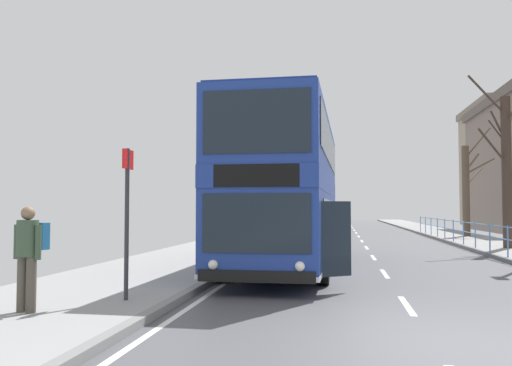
# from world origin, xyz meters

# --- Properties ---
(ground) EXTENTS (15.80, 140.00, 0.20)m
(ground) POSITION_xyz_m (-0.72, -0.00, 0.04)
(ground) COLOR #4E4E53
(double_decker_bus_main) EXTENTS (3.22, 11.53, 4.50)m
(double_decker_bus_main) POSITION_xyz_m (-2.76, 8.49, 2.36)
(double_decker_bus_main) COLOR navy
(double_decker_bus_main) RESTS_ON ground
(pedestrian_railing_far_kerb) EXTENTS (0.05, 30.39, 1.07)m
(pedestrian_railing_far_kerb) POSITION_xyz_m (4.45, 15.88, 0.86)
(pedestrian_railing_far_kerb) COLOR #598CC6
(pedestrian_railing_far_kerb) RESTS_ON ground
(pedestrian_with_backpack) EXTENTS (0.55, 0.57, 1.70)m
(pedestrian_with_backpack) POSITION_xyz_m (-6.21, 0.27, 1.14)
(pedestrian_with_backpack) COLOR #4C473D
(pedestrian_with_backpack) RESTS_ON ground
(bus_stop_sign_near) EXTENTS (0.08, 0.44, 2.78)m
(bus_stop_sign_near) POSITION_xyz_m (-5.09, 1.59, 1.84)
(bus_stop_sign_near) COLOR #2D2D33
(bus_stop_sign_near) RESTS_ON ground
(bare_tree_far_00) EXTENTS (1.77, 2.27, 6.50)m
(bare_tree_far_00) POSITION_xyz_m (6.33, 25.52, 3.00)
(bare_tree_far_00) COLOR brown
(bare_tree_far_00) RESTS_ON ground
(bare_tree_far_01) EXTENTS (2.34, 2.62, 7.28)m
(bare_tree_far_01) POSITION_xyz_m (5.75, 15.95, 3.51)
(bare_tree_far_01) COLOR #423328
(bare_tree_far_01) RESTS_ON ground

